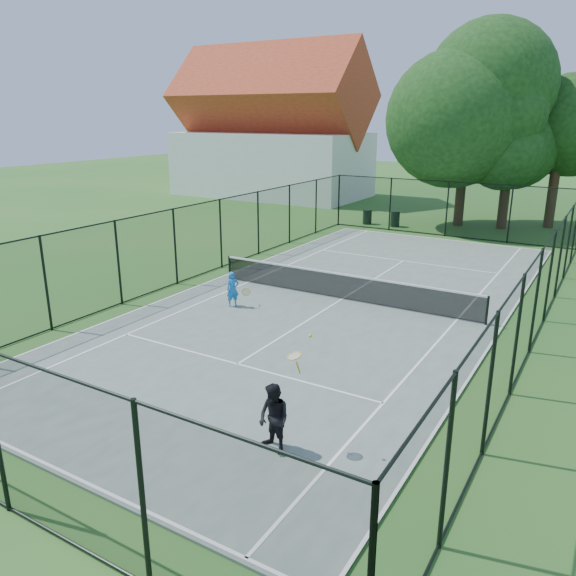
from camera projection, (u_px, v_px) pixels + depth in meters
The scene contains 12 objects.
ground at pixel (342, 301), 20.15m from camera, with size 120.00×120.00×0.00m, color #266221.
tennis_court at pixel (342, 300), 20.14m from camera, with size 11.00×24.00×0.06m, color #56665C.
tennis_net at pixel (343, 285), 19.98m from camera, with size 10.08×0.08×0.95m.
fence at pixel (343, 260), 19.71m from camera, with size 13.10×26.10×3.00m.
tree_near_left at pixel (467, 120), 32.09m from camera, with size 7.63×7.63×9.94m.
tree_near_mid at pixel (511, 142), 31.50m from camera, with size 6.09×6.09×7.96m.
tree_near_right at pixel (560, 137), 31.74m from camera, with size 5.88×5.88×8.11m.
building at pixel (271, 134), 45.06m from camera, with size 15.30×8.15×11.87m.
trash_bin_left at pixel (367, 217), 34.13m from camera, with size 0.58×0.58×0.87m.
trash_bin_right at pixel (395, 219), 33.32m from camera, with size 0.58×0.58×0.93m.
player_blue at pixel (233, 289), 19.22m from camera, with size 0.83×0.53×1.22m.
player_black at pixel (274, 418), 10.87m from camera, with size 0.96×0.88×2.40m.
Camera 1 is at (8.14, -17.40, 6.40)m, focal length 35.00 mm.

